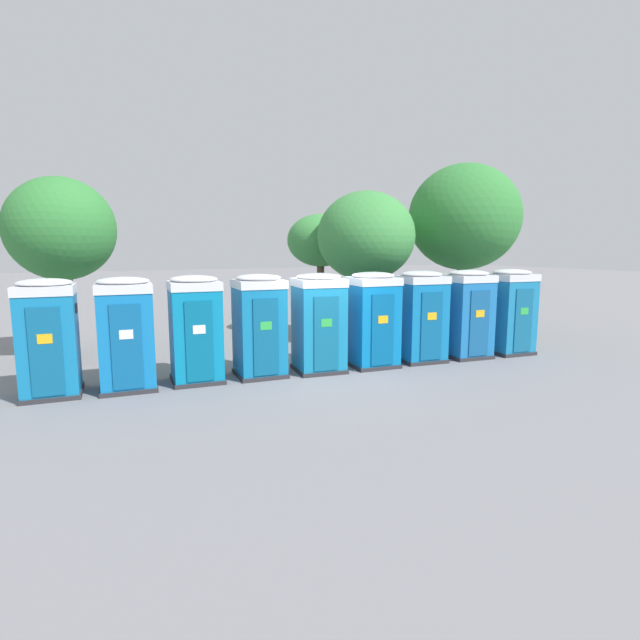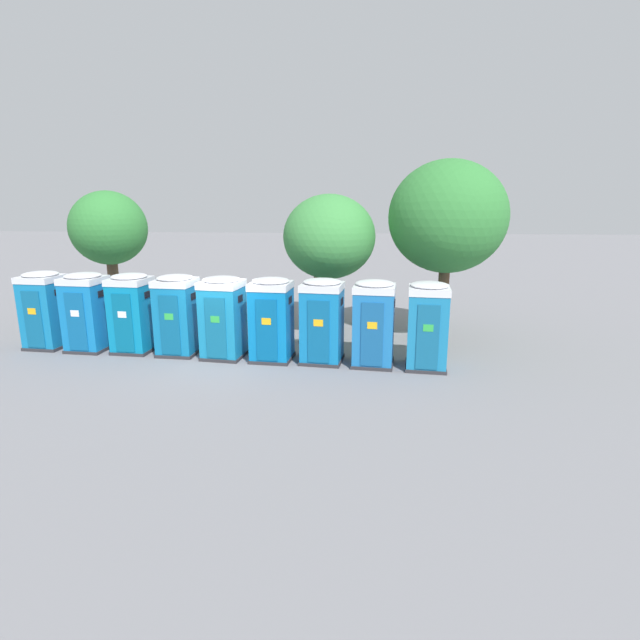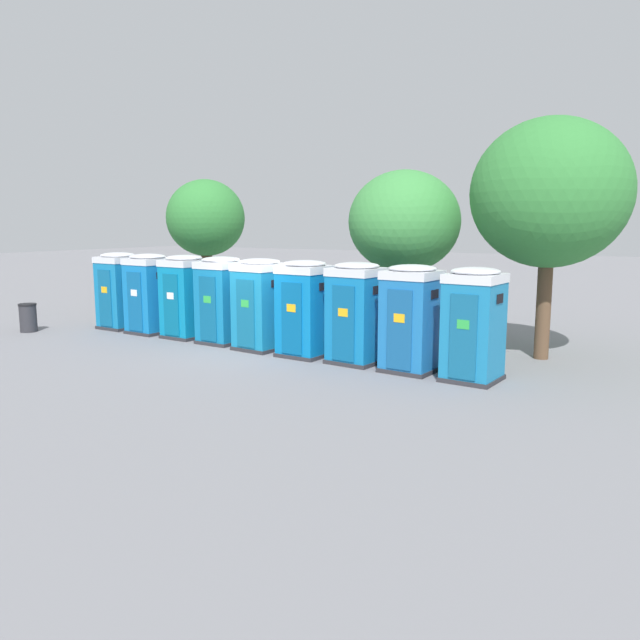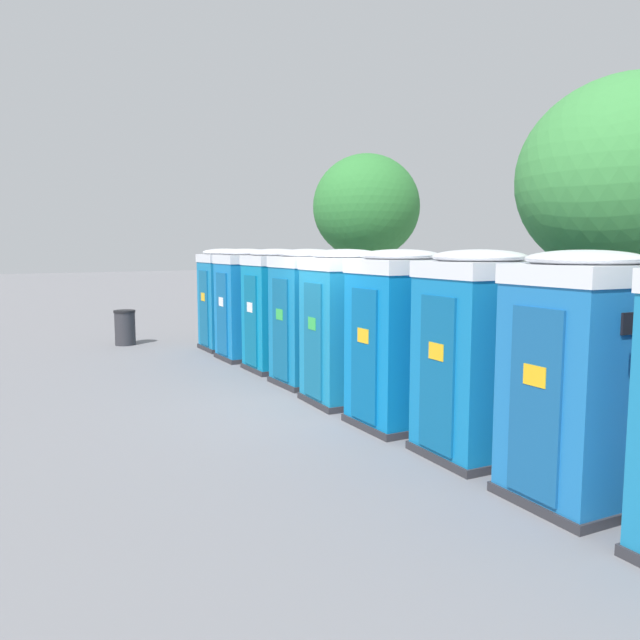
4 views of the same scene
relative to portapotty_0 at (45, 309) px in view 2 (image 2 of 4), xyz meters
The scene contains 14 objects.
ground_plane 6.30m from the portapotty_0, ahead, with size 120.00×120.00×0.00m, color slate.
portapotty_0 is the anchor object (origin of this frame).
portapotty_1 1.54m from the portapotty_0, ahead, with size 1.28×1.27×2.54m.
portapotty_2 3.08m from the portapotty_0, ahead, with size 1.26×1.27×2.54m.
portapotty_3 4.62m from the portapotty_0, ahead, with size 1.24×1.26×2.54m.
portapotty_4 6.16m from the portapotty_0, ahead, with size 1.34×1.33×2.54m.
portapotty_5 7.70m from the portapotty_0, ahead, with size 1.30×1.29×2.54m.
portapotty_6 9.25m from the portapotty_0, ahead, with size 1.34×1.32×2.54m.
portapotty_7 10.79m from the portapotty_0, ahead, with size 1.31×1.31×2.54m.
portapotty_8 12.33m from the portapotty_0, ahead, with size 1.27×1.30×2.54m.
street_tree_0 9.88m from the portapotty_0, 27.10° to the left, with size 2.40×2.40×4.36m.
street_tree_1 9.74m from the portapotty_0, 13.79° to the left, with size 3.19×3.19×4.99m.
street_tree_2 13.66m from the portapotty_0, ahead, with size 3.93×3.93×6.10m.
street_tree_3 4.79m from the portapotty_0, 86.06° to the left, with size 2.98×2.98×5.15m.
Camera 2 is at (4.27, -14.40, 4.79)m, focal length 28.00 mm.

